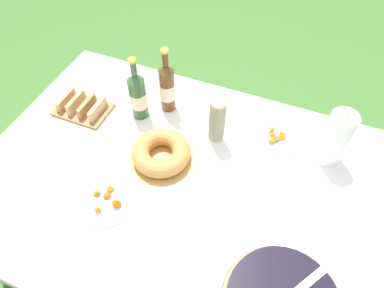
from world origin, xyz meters
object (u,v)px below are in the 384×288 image
(bread_board, at_px, (82,107))
(cup_stack, at_px, (217,120))
(cider_bottle_green, at_px, (138,95))
(cider_bottle_amber, at_px, (167,87))
(snack_plate_near, at_px, (107,200))
(snack_plate_left, at_px, (276,137))
(paper_towel_roll, at_px, (335,138))
(bundt_cake, at_px, (161,153))

(bread_board, bearing_deg, cup_stack, 6.67)
(bread_board, bearing_deg, cider_bottle_green, 17.20)
(cup_stack, xyz_separation_m, cider_bottle_amber, (-0.28, 0.10, 0.01))
(snack_plate_near, bearing_deg, cider_bottle_amber, 89.30)
(snack_plate_near, relative_size, snack_plate_left, 1.03)
(snack_plate_left, height_order, paper_towel_roll, paper_towel_roll)
(paper_towel_roll, xyz_separation_m, bread_board, (-1.14, -0.16, -0.11))
(bundt_cake, distance_m, cider_bottle_green, 0.30)
(cider_bottle_amber, bearing_deg, cider_bottle_green, -137.90)
(snack_plate_near, height_order, snack_plate_left, snack_plate_left)
(bundt_cake, xyz_separation_m, bread_board, (-0.48, 0.12, -0.02))
(bundt_cake, height_order, snack_plate_near, bundt_cake)
(bundt_cake, relative_size, paper_towel_roll, 1.09)
(bundt_cake, relative_size, snack_plate_near, 1.25)
(snack_plate_near, bearing_deg, bundt_cake, 68.02)
(cup_stack, distance_m, cider_bottle_amber, 0.30)
(snack_plate_left, height_order, bread_board, bread_board)
(snack_plate_left, bearing_deg, paper_towel_roll, -5.82)
(bundt_cake, height_order, paper_towel_roll, paper_towel_roll)
(bundt_cake, bearing_deg, snack_plate_near, -111.98)
(snack_plate_near, xyz_separation_m, snack_plate_left, (0.55, 0.58, 0.00))
(bundt_cake, bearing_deg, cup_stack, 47.92)
(snack_plate_left, xyz_separation_m, bread_board, (-0.92, -0.18, 0.01))
(cider_bottle_green, distance_m, cider_bottle_amber, 0.14)
(snack_plate_left, bearing_deg, bread_board, -168.85)
(cider_bottle_amber, bearing_deg, bundt_cake, -70.93)
(bundt_cake, height_order, cider_bottle_amber, cider_bottle_amber)
(bundt_cake, height_order, snack_plate_left, bundt_cake)
(snack_plate_left, bearing_deg, cider_bottle_amber, -179.81)
(bundt_cake, height_order, cup_stack, cup_stack)
(cup_stack, distance_m, bread_board, 0.67)
(cider_bottle_green, height_order, cider_bottle_amber, cider_bottle_amber)
(paper_towel_roll, bearing_deg, cider_bottle_amber, 178.39)
(snack_plate_near, bearing_deg, paper_towel_roll, 35.57)
(cider_bottle_green, xyz_separation_m, bread_board, (-0.27, -0.08, -0.10))
(snack_plate_near, relative_size, paper_towel_roll, 0.87)
(snack_plate_near, xyz_separation_m, paper_towel_roll, (0.77, 0.55, 0.12))
(cider_bottle_green, xyz_separation_m, snack_plate_near, (0.10, -0.48, -0.11))
(paper_towel_roll, bearing_deg, snack_plate_near, -144.43)
(cider_bottle_green, xyz_separation_m, cider_bottle_amber, (0.10, 0.09, 0.01))
(snack_plate_near, bearing_deg, snack_plate_left, 46.59)
(cider_bottle_green, relative_size, cider_bottle_amber, 0.96)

